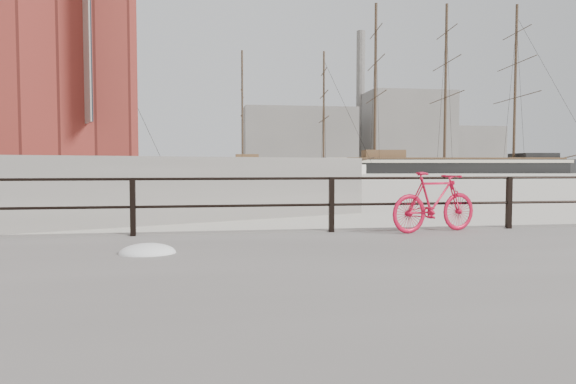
{
  "coord_description": "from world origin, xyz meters",
  "views": [
    {
      "loc": [
        -5.69,
        -9.23,
        1.57
      ],
      "look_at": [
        -4.05,
        1.5,
        1.0
      ],
      "focal_mm": 32.0,
      "sensor_mm": 36.0,
      "label": 1
    }
  ],
  "objects_px": {
    "bicycle": "(435,202)",
    "schooner_left": "(74,177)",
    "schooner_mid": "(283,174)",
    "barque_black": "(444,173)"
  },
  "relations": [
    {
      "from": "bicycle",
      "to": "barque_black",
      "type": "xyz_separation_m",
      "value": [
        41.78,
        86.7,
        -0.9
      ]
    },
    {
      "from": "bicycle",
      "to": "schooner_mid",
      "type": "height_order",
      "value": "schooner_mid"
    },
    {
      "from": "barque_black",
      "to": "schooner_mid",
      "type": "relative_size",
      "value": 1.91
    },
    {
      "from": "bicycle",
      "to": "schooner_left",
      "type": "bearing_deg",
      "value": 94.11
    },
    {
      "from": "bicycle",
      "to": "schooner_left",
      "type": "xyz_separation_m",
      "value": [
        -22.57,
        65.55,
        -0.9
      ]
    },
    {
      "from": "schooner_left",
      "to": "schooner_mid",
      "type": "bearing_deg",
      "value": 7.01
    },
    {
      "from": "bicycle",
      "to": "schooner_left",
      "type": "distance_m",
      "value": 69.34
    },
    {
      "from": "schooner_mid",
      "to": "schooner_left",
      "type": "xyz_separation_m",
      "value": [
        -31.5,
        -16.22,
        0.0
      ]
    },
    {
      "from": "bicycle",
      "to": "schooner_mid",
      "type": "distance_m",
      "value": 82.26
    },
    {
      "from": "bicycle",
      "to": "barque_black",
      "type": "bearing_deg",
      "value": 49.38
    }
  ]
}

